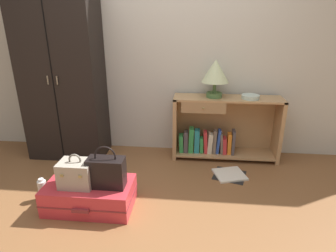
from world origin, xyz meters
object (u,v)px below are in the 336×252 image
handbag (106,172)px  bookshelf (220,130)px  wardrobe (63,76)px  bottle (43,190)px  open_book_on_floor (229,175)px  train_case (77,173)px  suitcase_large (90,195)px  bowl (250,97)px  table_lamp (215,72)px

handbag → bookshelf: bearing=47.7°
wardrobe → bottle: bearing=-81.6°
bottle → open_book_on_floor: size_ratio=0.56×
train_case → bottle: (-0.38, 0.09, -0.24)m
wardrobe → suitcase_large: 1.43m
bookshelf → open_book_on_floor: (0.08, -0.44, -0.33)m
bookshelf → bowl: (0.29, -0.04, 0.41)m
wardrobe → open_book_on_floor: size_ratio=4.90×
bookshelf → bottle: (-1.63, -1.03, -0.24)m
bookshelf → train_case: size_ratio=4.11×
table_lamp → open_book_on_floor: size_ratio=1.07×
table_lamp → wardrobe: bearing=-177.9°
table_lamp → bowl: 0.46m
bowl → train_case: size_ratio=0.66×
bowl → open_book_on_floor: (-0.21, -0.40, -0.74)m
bookshelf → suitcase_large: 1.61m
bookshelf → open_book_on_floor: bookshelf is taller
wardrobe → bowl: size_ratio=9.88×
bookshelf → handbag: bookshelf is taller
open_book_on_floor → bowl: bearing=62.4°
bottle → bookshelf: bearing=32.2°
handbag → open_book_on_floor: size_ratio=0.94×
handbag → open_book_on_floor: bearing=31.4°
handbag → table_lamp: bearing=50.2°
table_lamp → bottle: size_ratio=1.93×
handbag → bottle: handbag is taller
wardrobe → suitcase_large: (0.60, -1.01, -0.82)m
handbag → open_book_on_floor: handbag is taller
table_lamp → open_book_on_floor: table_lamp is taller
wardrobe → handbag: bearing=-53.2°
bookshelf → handbag: 1.49m
table_lamp → open_book_on_floor: 1.09m
wardrobe → suitcase_large: wardrobe is taller
suitcase_large → bottle: bearing=172.9°
suitcase_large → table_lamp: bearing=44.9°
wardrobe → suitcase_large: bearing=-59.2°
table_lamp → bowl: (0.39, -0.03, -0.25)m
table_lamp → suitcase_large: table_lamp is taller
bookshelf → train_case: 1.67m
suitcase_large → train_case: bearing=-157.2°
bowl → suitcase_large: size_ratio=0.26×
wardrobe → handbag: wardrobe is taller
wardrobe → bookshelf: wardrobe is taller
bookshelf → train_case: bearing=-138.2°
bookshelf → handbag: size_ratio=3.30×
bowl → wardrobe: bearing=-179.1°
table_lamp → bottle: (-1.53, -1.01, -0.90)m
suitcase_large → bottle: 0.46m
handbag → train_case: bearing=-176.2°
suitcase_large → bottle: (-0.46, 0.06, -0.02)m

